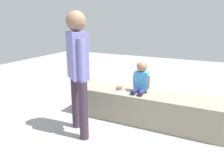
{
  "coord_description": "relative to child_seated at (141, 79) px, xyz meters",
  "views": [
    {
      "loc": [
        1.01,
        -3.16,
        1.59
      ],
      "look_at": [
        -0.38,
        -0.38,
        0.72
      ],
      "focal_mm": 35.64,
      "sensor_mm": 36.0,
      "label": 1
    }
  ],
  "objects": [
    {
      "name": "water_bottle_near_gift",
      "position": [
        1.08,
        0.69,
        -0.6
      ],
      "size": [
        0.07,
        0.07,
        0.19
      ],
      "color": "silver",
      "rests_on": "ground_plane"
    },
    {
      "name": "ground_plane",
      "position": [
        0.06,
        0.0,
        -0.69
      ],
      "size": [
        12.0,
        12.0,
        0.0
      ],
      "primitive_type": "plane",
      "color": "#9E9B9B"
    },
    {
      "name": "cake_box_white",
      "position": [
        0.04,
        1.14,
        -0.61
      ],
      "size": [
        0.34,
        0.34,
        0.15
      ],
      "primitive_type": "cube",
      "rotation": [
        0.0,
        0.0,
        0.39
      ],
      "color": "white",
      "rests_on": "ground_plane"
    },
    {
      "name": "handbag_brown_canvas",
      "position": [
        -0.86,
        0.62,
        -0.55
      ],
      "size": [
        0.31,
        0.13,
        0.37
      ],
      "color": "brown",
      "rests_on": "ground_plane"
    },
    {
      "name": "adult_standing",
      "position": [
        -0.63,
        -0.76,
        0.33
      ],
      "size": [
        0.42,
        0.38,
        1.68
      ],
      "color": "#372837",
      "rests_on": "ground_plane"
    },
    {
      "name": "child_seated",
      "position": [
        0.0,
        0.0,
        0.0
      ],
      "size": [
        0.28,
        0.32,
        0.48
      ],
      "color": "#282650",
      "rests_on": "concrete_ledge"
    },
    {
      "name": "concrete_ledge",
      "position": [
        0.06,
        0.0,
        -0.45
      ],
      "size": [
        2.39,
        0.57,
        0.47
      ],
      "primitive_type": "cube",
      "color": "gray",
      "rests_on": "ground_plane"
    },
    {
      "name": "handbag_black_leather",
      "position": [
        0.79,
        0.56,
        -0.56
      ],
      "size": [
        0.3,
        0.11,
        0.36
      ],
      "color": "black",
      "rests_on": "ground_plane"
    },
    {
      "name": "gift_bag",
      "position": [
        -0.26,
        0.54,
        -0.55
      ],
      "size": [
        0.24,
        0.11,
        0.31
      ],
      "color": "#4C99E0",
      "rests_on": "ground_plane"
    },
    {
      "name": "cake_plate",
      "position": [
        -0.33,
        -0.09,
        -0.19
      ],
      "size": [
        0.22,
        0.22,
        0.07
      ],
      "color": "white",
      "rests_on": "concrete_ledge"
    }
  ]
}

